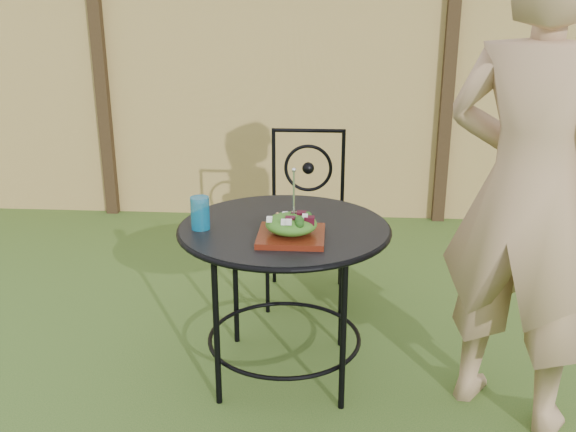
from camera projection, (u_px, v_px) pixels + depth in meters
The scene contains 9 objects.
ground at pixel (231, 358), 3.10m from camera, with size 60.00×60.00×0.00m, color #254716.
fence at pixel (272, 96), 4.86m from camera, with size 8.00×0.12×1.90m.
patio_table at pixel (284, 255), 2.80m from camera, with size 0.92×0.92×0.72m.
patio_chair at pixel (307, 212), 3.63m from camera, with size 0.46×0.46×0.95m.
diner at pixel (529, 195), 2.42m from camera, with size 0.69×0.45×1.89m, color tan.
salad_plate at pixel (291, 236), 2.60m from camera, with size 0.27×0.27×0.02m, color #4A140A.
salad at pixel (291, 224), 2.59m from camera, with size 0.21×0.21×0.08m, color #235614.
fork at pixel (294, 193), 2.54m from camera, with size 0.01×0.01×0.18m, color silver.
drinking_glass at pixel (200, 213), 2.70m from camera, with size 0.08×0.08×0.14m, color #0C638D.
Camera 1 is at (0.47, -2.68, 1.65)m, focal length 40.00 mm.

